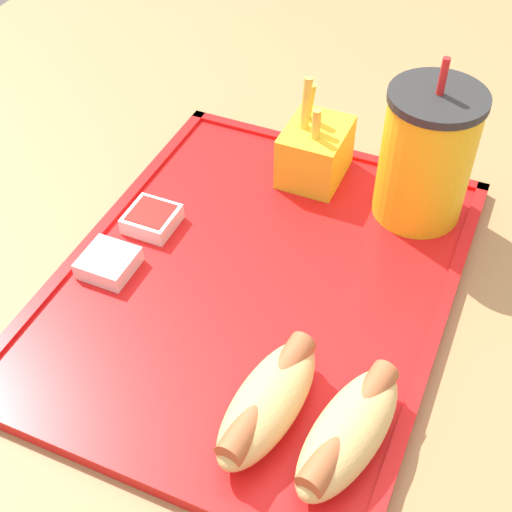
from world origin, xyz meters
name	(u,v)px	position (x,y,z in m)	size (l,w,h in m)	color
dining_table	(242,453)	(0.00, 0.00, 0.38)	(1.45, 1.08, 0.77)	olive
food_tray	(256,282)	(0.03, 0.04, 0.77)	(0.44, 0.35, 0.01)	red
soda_cup	(426,156)	(-0.12, 0.15, 0.85)	(0.09, 0.09, 0.17)	gold
hot_dog_far	(349,431)	(0.17, 0.17, 0.80)	(0.13, 0.07, 0.04)	tan
hot_dog_near	(268,401)	(0.17, 0.10, 0.80)	(0.13, 0.06, 0.04)	tan
fries_carton	(315,151)	(-0.13, 0.03, 0.81)	(0.08, 0.06, 0.11)	gold
sauce_cup_mayo	(108,262)	(0.08, -0.10, 0.79)	(0.05, 0.05, 0.02)	silver
sauce_cup_ketchup	(152,218)	(0.01, -0.09, 0.79)	(0.05, 0.05, 0.02)	silver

